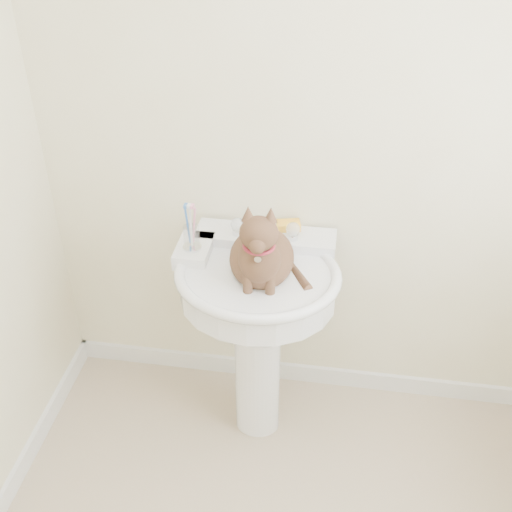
% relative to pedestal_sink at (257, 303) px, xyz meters
% --- Properties ---
extents(wall_back, '(2.20, 0.00, 2.50)m').
position_rel_pedestal_sink_xyz_m(wall_back, '(0.20, 0.29, 0.57)').
color(wall_back, '#EEE8C3').
rests_on(wall_back, ground).
extents(baseboard_back, '(2.20, 0.02, 0.09)m').
position_rel_pedestal_sink_xyz_m(baseboard_back, '(0.20, 0.28, -0.63)').
color(baseboard_back, white).
rests_on(baseboard_back, floor).
extents(pedestal_sink, '(0.62, 0.61, 0.86)m').
position_rel_pedestal_sink_xyz_m(pedestal_sink, '(0.00, 0.00, 0.00)').
color(pedestal_sink, white).
rests_on(pedestal_sink, floor).
extents(faucet, '(0.28, 0.12, 0.14)m').
position_rel_pedestal_sink_xyz_m(faucet, '(0.00, 0.15, 0.23)').
color(faucet, silver).
rests_on(faucet, pedestal_sink).
extents(soap_bar, '(0.10, 0.08, 0.03)m').
position_rel_pedestal_sink_xyz_m(soap_bar, '(0.08, 0.24, 0.20)').
color(soap_bar, gold).
rests_on(soap_bar, pedestal_sink).
extents(toothbrush_cup, '(0.07, 0.07, 0.19)m').
position_rel_pedestal_sink_xyz_m(toothbrush_cup, '(-0.25, 0.06, 0.23)').
color(toothbrush_cup, silver).
rests_on(toothbrush_cup, pedestal_sink).
extents(cat, '(0.25, 0.32, 0.47)m').
position_rel_pedestal_sink_xyz_m(cat, '(0.02, -0.03, 0.24)').
color(cat, brown).
rests_on(cat, pedestal_sink).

